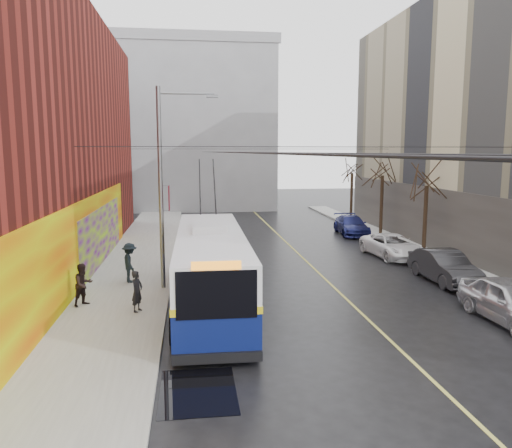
{
  "coord_description": "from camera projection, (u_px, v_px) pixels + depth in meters",
  "views": [
    {
      "loc": [
        -4.98,
        -12.21,
        6.23
      ],
      "look_at": [
        -1.85,
        11.72,
        2.71
      ],
      "focal_mm": 35.0,
      "sensor_mm": 36.0,
      "label": 1
    }
  ],
  "objects": [
    {
      "name": "trolleybus",
      "position": [
        211.0,
        267.0,
        20.11
      ],
      "size": [
        3.02,
        12.43,
        5.86
      ],
      "rotation": [
        0.0,
        0.0,
        -0.01
      ],
      "color": "#0A144E",
      "rests_on": "ground"
    },
    {
      "name": "pedestrian_b",
      "position": [
        83.0,
        284.0,
        19.79
      ],
      "size": [
        1.03,
        1.04,
        1.69
      ],
      "primitive_type": "imported",
      "rotation": [
        0.0,
        0.0,
        0.83
      ],
      "color": "black",
      "rests_on": "sidewalk_left"
    },
    {
      "name": "tree_mid",
      "position": [
        383.0,
        165.0,
        36.49
      ],
      "size": [
        3.2,
        3.2,
        6.68
      ],
      "color": "black",
      "rests_on": "ground"
    },
    {
      "name": "puddle",
      "position": [
        198.0,
        391.0,
        13.06
      ],
      "size": [
        1.99,
        2.72,
        0.01
      ],
      "primitive_type": "cube",
      "color": "black",
      "rests_on": "ground"
    },
    {
      "name": "ground",
      "position": [
        380.0,
        383.0,
        13.52
      ],
      "size": [
        140.0,
        140.0,
        0.0
      ],
      "primitive_type": "plane",
      "color": "black",
      "rests_on": "ground"
    },
    {
      "name": "following_car",
      "position": [
        231.0,
        243.0,
        30.46
      ],
      "size": [
        1.94,
        4.12,
        1.36
      ],
      "primitive_type": "imported",
      "rotation": [
        0.0,
        0.0,
        0.09
      ],
      "color": "#A3A2A7",
      "rests_on": "ground"
    },
    {
      "name": "streetlight_pole",
      "position": [
        164.0,
        183.0,
        21.85
      ],
      "size": [
        2.65,
        0.6,
        9.0
      ],
      "color": "slate",
      "rests_on": "ground"
    },
    {
      "name": "parked_car_b",
      "position": [
        444.0,
        266.0,
        23.89
      ],
      "size": [
        1.66,
        4.66,
        1.53
      ],
      "primitive_type": "imported",
      "rotation": [
        0.0,
        0.0,
        0.01
      ],
      "color": "#2A2A2D",
      "rests_on": "ground"
    },
    {
      "name": "pedestrian_a",
      "position": [
        137.0,
        291.0,
        19.02
      ],
      "size": [
        0.59,
        0.68,
        1.59
      ],
      "primitive_type": "imported",
      "rotation": [
        0.0,
        0.0,
        1.14
      ],
      "color": "black",
      "rests_on": "sidewalk_left"
    },
    {
      "name": "parked_car_d",
      "position": [
        351.0,
        225.0,
        37.67
      ],
      "size": [
        2.33,
        5.01,
        1.42
      ],
      "primitive_type": "imported",
      "rotation": [
        0.0,
        0.0,
        -0.07
      ],
      "color": "navy",
      "rests_on": "ground"
    },
    {
      "name": "lane_line",
      "position": [
        311.0,
        266.0,
        27.45
      ],
      "size": [
        0.12,
        50.0,
        0.01
      ],
      "primitive_type": "cube",
      "color": "#BFB74C",
      "rests_on": "ground"
    },
    {
      "name": "tree_far",
      "position": [
        352.0,
        164.0,
        43.37
      ],
      "size": [
        3.2,
        3.2,
        6.57
      ],
      "color": "black",
      "rests_on": "ground"
    },
    {
      "name": "building_far",
      "position": [
        181.0,
        126.0,
        55.59
      ],
      "size": [
        20.5,
        12.1,
        18.0
      ],
      "color": "gray",
      "rests_on": "ground"
    },
    {
      "name": "tree_near",
      "position": [
        427.0,
        173.0,
        29.66
      ],
      "size": [
        3.2,
        3.2,
        6.4
      ],
      "color": "black",
      "rests_on": "ground"
    },
    {
      "name": "pigeons_flying",
      "position": [
        260.0,
        143.0,
        22.15
      ],
      "size": [
        2.0,
        1.68,
        2.28
      ],
      "color": "slate"
    },
    {
      "name": "catenary_wires",
      "position": [
        236.0,
        151.0,
        26.79
      ],
      "size": [
        18.0,
        60.0,
        0.22
      ],
      "color": "black"
    },
    {
      "name": "sidewalk_right",
      "position": [
        458.0,
        269.0,
        26.44
      ],
      "size": [
        2.0,
        60.0,
        0.15
      ],
      "primitive_type": "cube",
      "color": "gray",
      "rests_on": "ground"
    },
    {
      "name": "sidewalk_left",
      "position": [
        130.0,
        279.0,
        24.26
      ],
      "size": [
        4.0,
        60.0,
        0.15
      ],
      "primitive_type": "cube",
      "color": "gray",
      "rests_on": "ground"
    },
    {
      "name": "parked_car_c",
      "position": [
        392.0,
        246.0,
        29.57
      ],
      "size": [
        2.73,
        5.09,
        1.36
      ],
      "primitive_type": "imported",
      "rotation": [
        0.0,
        0.0,
        0.1
      ],
      "color": "white",
      "rests_on": "ground"
    },
    {
      "name": "pedestrian_c",
      "position": [
        130.0,
        263.0,
        23.28
      ],
      "size": [
        1.01,
        1.35,
        1.86
      ],
      "primitive_type": "imported",
      "rotation": [
        0.0,
        0.0,
        1.86
      ],
      "color": "black",
      "rests_on": "sidewalk_left"
    },
    {
      "name": "parked_car_a",
      "position": [
        512.0,
        302.0,
        18.16
      ],
      "size": [
        2.02,
        4.77,
        1.61
      ],
      "primitive_type": "imported",
      "rotation": [
        0.0,
        0.0,
        0.02
      ],
      "color": "silver",
      "rests_on": "ground"
    }
  ]
}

